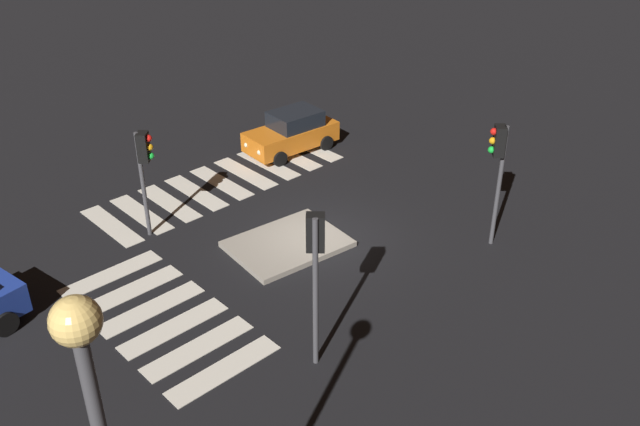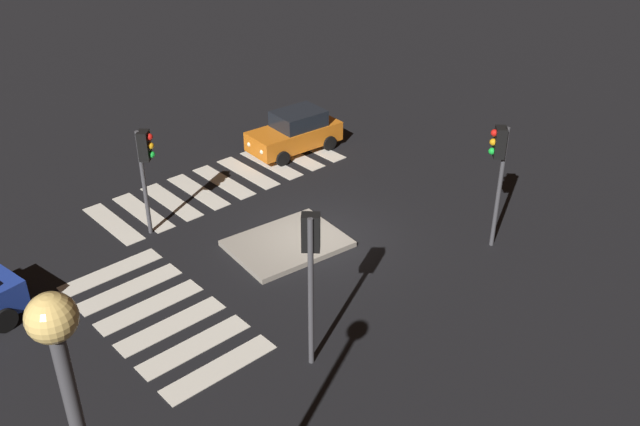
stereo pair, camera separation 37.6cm
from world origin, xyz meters
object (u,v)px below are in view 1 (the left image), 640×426
at_px(traffic_island, 288,244).
at_px(traffic_light_north, 315,253).
at_px(traffic_light_west, 498,156).
at_px(car_orange, 292,132).
at_px(traffic_light_east, 144,159).

distance_m(traffic_island, traffic_light_north, 6.27).
bearing_deg(traffic_light_west, traffic_light_north, 47.30).
distance_m(car_orange, traffic_light_north, 12.91).
height_order(car_orange, traffic_light_north, traffic_light_north).
relative_size(traffic_island, traffic_light_north, 0.90).
bearing_deg(traffic_light_west, traffic_light_east, -0.46).
relative_size(car_orange, traffic_light_west, 0.96).
distance_m(car_orange, traffic_light_west, 9.95).
xyz_separation_m(traffic_island, traffic_light_east, (2.76, -3.60, 2.70)).
height_order(traffic_light_east, traffic_light_west, traffic_light_west).
height_order(traffic_island, traffic_light_north, traffic_light_north).
xyz_separation_m(car_orange, traffic_light_west, (0.04, 9.68, 2.30)).
bearing_deg(car_orange, traffic_light_west, 93.75).
xyz_separation_m(traffic_island, traffic_light_west, (-4.88, 4.28, 3.04)).
bearing_deg(traffic_light_north, traffic_light_east, 42.79).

